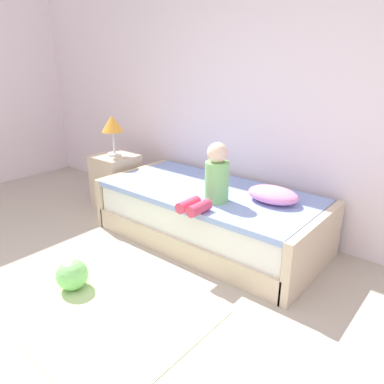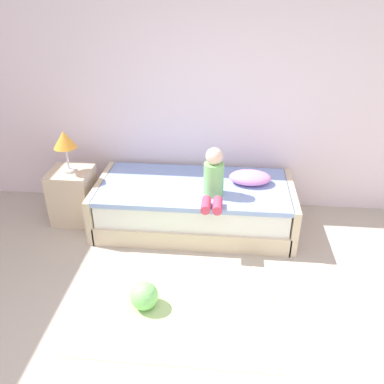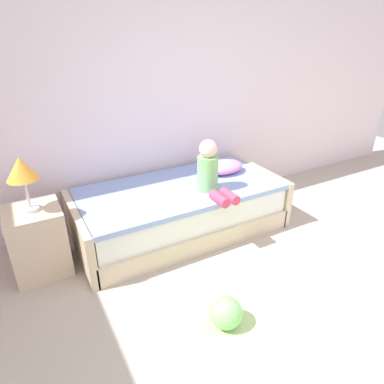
% 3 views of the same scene
% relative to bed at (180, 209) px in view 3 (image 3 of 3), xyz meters
% --- Properties ---
extents(ground_plane, '(9.20, 9.20, 0.00)m').
position_rel_bed_xyz_m(ground_plane, '(0.31, -2.00, -0.25)').
color(ground_plane, '#B2A899').
extents(wall_rear, '(7.20, 0.10, 2.90)m').
position_rel_bed_xyz_m(wall_rear, '(0.31, 0.60, 1.20)').
color(wall_rear, white).
rests_on(wall_rear, ground).
extents(bed, '(2.11, 1.00, 0.50)m').
position_rel_bed_xyz_m(bed, '(0.00, 0.00, 0.00)').
color(bed, beige).
rests_on(bed, ground).
extents(nightstand, '(0.44, 0.44, 0.60)m').
position_rel_bed_xyz_m(nightstand, '(-1.35, 0.00, 0.05)').
color(nightstand, beige).
rests_on(nightstand, ground).
extents(table_lamp, '(0.24, 0.24, 0.45)m').
position_rel_bed_xyz_m(table_lamp, '(-1.35, 0.00, 0.69)').
color(table_lamp, silver).
rests_on(table_lamp, nightstand).
extents(child_figure, '(0.20, 0.51, 0.50)m').
position_rel_bed_xyz_m(child_figure, '(0.21, -0.23, 0.46)').
color(child_figure, '#7FC672').
rests_on(child_figure, bed).
extents(pillow, '(0.44, 0.30, 0.13)m').
position_rel_bed_xyz_m(pillow, '(0.59, 0.10, 0.32)').
color(pillow, '#EA8CC6').
rests_on(pillow, bed).
extents(toy_ball, '(0.24, 0.24, 0.24)m').
position_rel_bed_xyz_m(toy_ball, '(-0.30, -1.29, -0.13)').
color(toy_ball, '#7FD872').
rests_on(toy_ball, ground).
extents(area_rug, '(1.60, 1.10, 0.01)m').
position_rel_bed_xyz_m(area_rug, '(-0.02, -1.30, -0.24)').
color(area_rug, '#B2D189').
rests_on(area_rug, ground).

